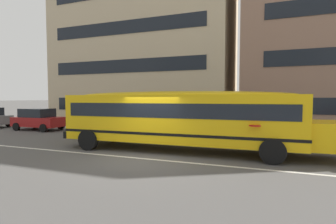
% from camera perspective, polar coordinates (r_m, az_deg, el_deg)
% --- Properties ---
extents(ground_plane, '(400.00, 400.00, 0.00)m').
position_cam_1_polar(ground_plane, '(10.43, -5.48, -10.45)').
color(ground_plane, '#54514F').
extents(sidewalk_far, '(120.00, 3.00, 0.01)m').
position_cam_1_polar(sidewalk_far, '(18.00, 5.79, -4.63)').
color(sidewalk_far, gray).
rests_on(sidewalk_far, ground_plane).
extents(lane_centreline, '(110.00, 0.16, 0.01)m').
position_cam_1_polar(lane_centreline, '(10.43, -5.48, -10.44)').
color(lane_centreline, silver).
rests_on(lane_centreline, ground_plane).
extents(school_bus, '(12.45, 2.96, 2.77)m').
position_cam_1_polar(school_bus, '(11.61, 3.27, -0.82)').
color(school_bus, yellow).
rests_on(school_bus, ground_plane).
extents(parked_car_red_under_tree, '(3.92, 1.92, 1.64)m').
position_cam_1_polar(parked_car_red_under_tree, '(21.61, -27.24, -1.42)').
color(parked_car_red_under_tree, maroon).
rests_on(parked_car_red_under_tree, ground_plane).
extents(apartment_block_far_left, '(16.61, 10.43, 19.70)m').
position_cam_1_polar(apartment_block_far_left, '(27.30, -4.23, 18.93)').
color(apartment_block_far_left, '#C6B28E').
rests_on(apartment_block_far_left, ground_plane).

